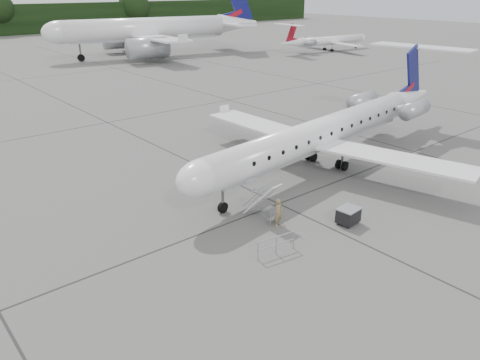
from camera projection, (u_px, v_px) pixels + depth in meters
ground at (384, 202)px, 29.50m from camera, size 320.00×320.00×0.00m
main_regional_jet at (321, 119)px, 33.49m from camera, size 32.33×25.08×7.66m
airstair at (262, 200)px, 26.99m from camera, size 1.12×2.29×2.40m
passenger at (279, 212)px, 26.35m from camera, size 0.69×0.54×1.66m
safety_railing at (276, 245)px, 23.62m from camera, size 2.19×0.41×1.00m
baggage_cart at (348, 216)px, 26.66m from camera, size 1.28×1.08×1.04m
bg_narrowbody at (145, 18)px, 87.48m from camera, size 44.28×35.37×14.27m
bg_regional_right at (332, 36)px, 97.39m from camera, size 23.72×18.06×5.86m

